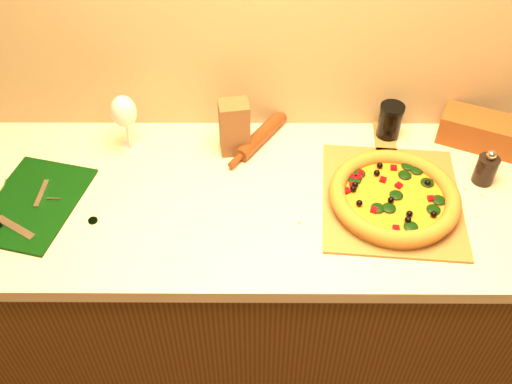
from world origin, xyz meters
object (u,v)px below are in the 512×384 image
rolling_pin (261,135)px  wine_glass (124,113)px  cutting_board (32,204)px  dark_jar (390,122)px  pepper_grinder (486,169)px  pizza (394,197)px  pizza_peel (391,194)px

rolling_pin → wine_glass: (-0.41, -0.04, 0.11)m
rolling_pin → cutting_board: bearing=-156.5°
wine_glass → dark_jar: (0.80, 0.06, -0.08)m
pepper_grinder → rolling_pin: 0.67m
pizza → dark_jar: bearing=84.1°
pepper_grinder → dark_jar: dark_jar is taller
cutting_board → dark_jar: (1.04, 0.30, 0.06)m
pepper_grinder → dark_jar: 0.32m
pizza → cutting_board: (-1.01, -0.01, -0.03)m
rolling_pin → pizza_peel: bearing=-32.7°
pizza_peel → pepper_grinder: size_ratio=5.15×
wine_glass → pizza_peel: bearing=-14.6°
pizza → rolling_pin: bearing=143.2°
dark_jar → pizza_peel: bearing=-96.5°
pizza → dark_jar: (0.03, 0.30, 0.03)m
cutting_board → pepper_grinder: pepper_grinder is taller
pizza_peel → pepper_grinder: pepper_grinder is taller
rolling_pin → dark_jar: bearing=3.3°
pizza_peel → pepper_grinder: 0.29m
pizza_peel → wine_glass: bearing=170.3°
cutting_board → wine_glass: 0.37m
rolling_pin → dark_jar: dark_jar is taller
pizza → dark_jar: 0.30m
pizza_peel → rolling_pin: (-0.37, 0.24, 0.02)m
pizza → pepper_grinder: (0.28, 0.10, 0.02)m
rolling_pin → dark_jar: (0.40, 0.02, 0.04)m
rolling_pin → wine_glass: wine_glass is taller
rolling_pin → wine_glass: 0.42m
cutting_board → wine_glass: wine_glass is taller
pizza_peel → pizza: 0.05m
cutting_board → wine_glass: bearing=59.3°
pizza → cutting_board: size_ratio=0.95×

